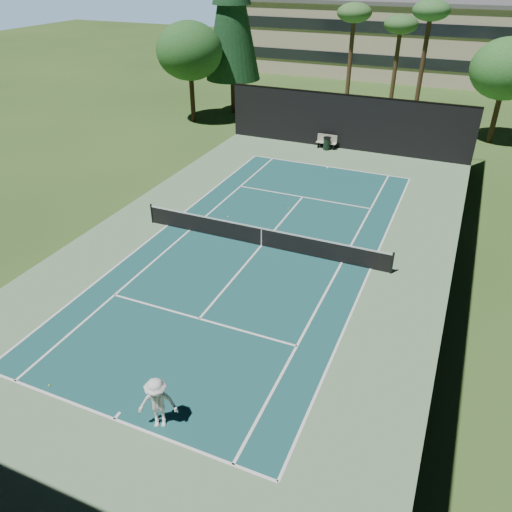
{
  "coord_description": "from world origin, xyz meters",
  "views": [
    {
      "loc": [
        8.31,
        -19.96,
        12.4
      ],
      "look_at": [
        1.0,
        -3.0,
        1.3
      ],
      "focal_mm": 35.0,
      "sensor_mm": 36.0,
      "label": 1
    }
  ],
  "objects_px": {
    "tennis_ball_a": "(49,385)",
    "tennis_ball_d": "(228,217)",
    "tennis_ball_b": "(227,225)",
    "trash_bin": "(327,143)",
    "tennis_ball_c": "(288,208)",
    "player": "(158,403)",
    "tennis_net": "(261,236)",
    "park_bench": "(327,141)"
  },
  "relations": [
    {
      "from": "tennis_ball_b",
      "to": "tennis_net",
      "type": "bearing_deg",
      "value": -26.77
    },
    {
      "from": "tennis_ball_b",
      "to": "trash_bin",
      "type": "xyz_separation_m",
      "value": [
        1.41,
        14.0,
        0.45
      ]
    },
    {
      "from": "tennis_ball_b",
      "to": "trash_bin",
      "type": "relative_size",
      "value": 0.07
    },
    {
      "from": "tennis_ball_d",
      "to": "park_bench",
      "type": "bearing_deg",
      "value": 82.78
    },
    {
      "from": "park_bench",
      "to": "tennis_ball_c",
      "type": "bearing_deg",
      "value": -84.8
    },
    {
      "from": "tennis_ball_a",
      "to": "tennis_ball_c",
      "type": "height_order",
      "value": "tennis_ball_a"
    },
    {
      "from": "tennis_ball_d",
      "to": "player",
      "type": "bearing_deg",
      "value": -72.22
    },
    {
      "from": "tennis_ball_c",
      "to": "tennis_ball_d",
      "type": "distance_m",
      "value": 3.6
    },
    {
      "from": "trash_bin",
      "to": "tennis_ball_c",
      "type": "bearing_deg",
      "value": -85.24
    },
    {
      "from": "player",
      "to": "trash_bin",
      "type": "relative_size",
      "value": 1.96
    },
    {
      "from": "tennis_ball_c",
      "to": "player",
      "type": "bearing_deg",
      "value": -84.03
    },
    {
      "from": "tennis_net",
      "to": "tennis_ball_c",
      "type": "bearing_deg",
      "value": 92.98
    },
    {
      "from": "tennis_ball_b",
      "to": "tennis_ball_a",
      "type": "bearing_deg",
      "value": -91.46
    },
    {
      "from": "tennis_net",
      "to": "tennis_ball_b",
      "type": "distance_m",
      "value": 2.9
    },
    {
      "from": "tennis_ball_d",
      "to": "park_bench",
      "type": "xyz_separation_m",
      "value": [
        1.7,
        13.43,
        0.51
      ]
    },
    {
      "from": "tennis_ball_c",
      "to": "trash_bin",
      "type": "relative_size",
      "value": 0.07
    },
    {
      "from": "tennis_ball_c",
      "to": "tennis_ball_d",
      "type": "relative_size",
      "value": 0.9
    },
    {
      "from": "tennis_net",
      "to": "tennis_ball_a",
      "type": "bearing_deg",
      "value": -103.91
    },
    {
      "from": "tennis_net",
      "to": "tennis_ball_c",
      "type": "relative_size",
      "value": 187.62
    },
    {
      "from": "tennis_ball_c",
      "to": "park_bench",
      "type": "relative_size",
      "value": 0.05
    },
    {
      "from": "tennis_ball_c",
      "to": "trash_bin",
      "type": "bearing_deg",
      "value": 94.76
    },
    {
      "from": "tennis_ball_c",
      "to": "tennis_net",
      "type": "bearing_deg",
      "value": -87.02
    },
    {
      "from": "park_bench",
      "to": "trash_bin",
      "type": "xyz_separation_m",
      "value": [
        0.11,
        -0.34,
        -0.07
      ]
    },
    {
      "from": "player",
      "to": "tennis_ball_a",
      "type": "xyz_separation_m",
      "value": [
        -4.31,
        -0.11,
        -0.89
      ]
    },
    {
      "from": "player",
      "to": "tennis_ball_c",
      "type": "height_order",
      "value": "player"
    },
    {
      "from": "tennis_net",
      "to": "player",
      "type": "bearing_deg",
      "value": -82.85
    },
    {
      "from": "tennis_ball_a",
      "to": "tennis_ball_d",
      "type": "bearing_deg",
      "value": 90.32
    },
    {
      "from": "tennis_net",
      "to": "trash_bin",
      "type": "distance_m",
      "value": 15.33
    },
    {
      "from": "tennis_ball_b",
      "to": "tennis_ball_d",
      "type": "height_order",
      "value": "tennis_ball_d"
    },
    {
      "from": "player",
      "to": "trash_bin",
      "type": "bearing_deg",
      "value": 71.15
    },
    {
      "from": "tennis_net",
      "to": "player",
      "type": "relative_size",
      "value": 6.96
    },
    {
      "from": "tennis_net",
      "to": "tennis_ball_d",
      "type": "distance_m",
      "value": 3.71
    },
    {
      "from": "tennis_ball_b",
      "to": "park_bench",
      "type": "relative_size",
      "value": 0.04
    },
    {
      "from": "tennis_net",
      "to": "tennis_ball_b",
      "type": "bearing_deg",
      "value": 153.23
    },
    {
      "from": "player",
      "to": "tennis_ball_c",
      "type": "xyz_separation_m",
      "value": [
        -1.68,
        16.04,
        -0.89
      ]
    },
    {
      "from": "tennis_net",
      "to": "tennis_ball_a",
      "type": "distance_m",
      "value": 11.95
    },
    {
      "from": "tennis_ball_a",
      "to": "tennis_ball_b",
      "type": "height_order",
      "value": "tennis_ball_a"
    },
    {
      "from": "trash_bin",
      "to": "tennis_ball_d",
      "type": "bearing_deg",
      "value": -97.89
    },
    {
      "from": "tennis_ball_a",
      "to": "tennis_ball_d",
      "type": "xyz_separation_m",
      "value": [
        -0.08,
        13.79,
        0.0
      ]
    },
    {
      "from": "tennis_net",
      "to": "tennis_ball_d",
      "type": "relative_size",
      "value": 168.21
    },
    {
      "from": "tennis_net",
      "to": "trash_bin",
      "type": "bearing_deg",
      "value": 94.23
    },
    {
      "from": "player",
      "to": "tennis_ball_c",
      "type": "bearing_deg",
      "value": 71.63
    }
  ]
}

